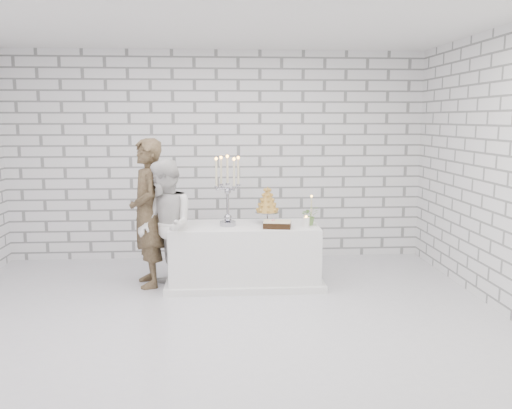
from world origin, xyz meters
The scene contains 14 objects.
ground centered at (0.00, 0.00, 0.00)m, with size 6.00×5.00×0.01m, color silver.
ceiling centered at (0.00, 0.00, 3.00)m, with size 6.00×5.00×0.01m, color white.
wall_back centered at (0.00, 2.50, 1.50)m, with size 6.00×0.01×3.00m, color white.
wall_front centered at (0.00, -2.50, 1.50)m, with size 6.00×0.01×3.00m, color white.
wall_right centered at (3.00, 0.00, 1.50)m, with size 0.01×5.00×3.00m, color white.
cake_table centered at (0.33, 1.15, 0.38)m, with size 1.80×0.80×0.75m, color white.
groom centered at (-0.84, 1.19, 0.90)m, with size 0.66×0.43×1.81m, color #3A2C1B.
bride centered at (-0.60, 0.92, 0.79)m, with size 0.77×0.60×1.58m, color silver.
candelabra centered at (0.13, 1.11, 1.18)m, with size 0.35×0.35×0.86m, color #9898A2, non-canonical shape.
croquembouche centered at (0.62, 1.24, 0.98)m, with size 0.30×0.30×0.47m, color #A97930, non-canonical shape.
chocolate_cake centered at (0.72, 0.96, 0.79)m, with size 0.32×0.23×0.08m, color black.
pillar_candle centered at (1.07, 0.96, 0.81)m, with size 0.08×0.08×0.12m, color white.
extra_taper centered at (1.18, 1.28, 0.91)m, with size 0.06×0.06×0.32m, color beige.
flowers centered at (1.13, 1.10, 0.87)m, with size 0.21×0.18×0.24m, color #557F45.
Camera 1 is at (0.06, -5.33, 2.04)m, focal length 37.86 mm.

